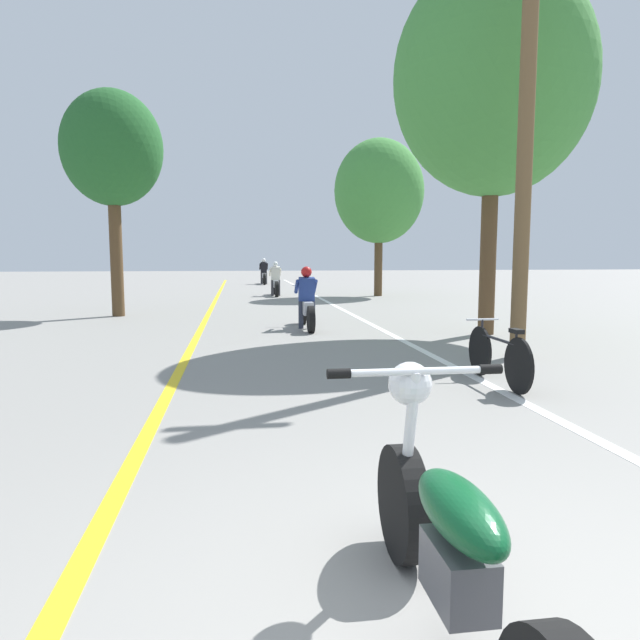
# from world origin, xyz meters

# --- Properties ---
(lane_stripe_center) EXTENTS (0.14, 48.00, 0.01)m
(lane_stripe_center) POSITION_xyz_m (-1.70, 12.13, 0.00)
(lane_stripe_center) COLOR yellow
(lane_stripe_center) RESTS_ON ground
(lane_stripe_edge) EXTENTS (0.14, 48.00, 0.01)m
(lane_stripe_edge) POSITION_xyz_m (2.17, 12.13, 0.00)
(lane_stripe_edge) COLOR white
(lane_stripe_edge) RESTS_ON ground
(utility_pole) EXTENTS (1.10, 0.24, 6.86)m
(utility_pole) POSITION_xyz_m (3.45, 6.43, 3.52)
(utility_pole) COLOR brown
(utility_pole) RESTS_ON ground
(roadside_tree_right_near) EXTENTS (3.91, 3.52, 7.25)m
(roadside_tree_right_near) POSITION_xyz_m (4.10, 9.03, 4.98)
(roadside_tree_right_near) COLOR #513A23
(roadside_tree_right_near) RESTS_ON ground
(roadside_tree_right_far) EXTENTS (3.52, 3.17, 6.13)m
(roadside_tree_right_far) POSITION_xyz_m (4.64, 20.27, 4.09)
(roadside_tree_right_far) COLOR #513A23
(roadside_tree_right_far) RESTS_ON ground
(roadside_tree_left) EXTENTS (2.56, 2.30, 5.81)m
(roadside_tree_left) POSITION_xyz_m (-4.02, 13.73, 4.28)
(roadside_tree_left) COLOR #513A23
(roadside_tree_left) RESTS_ON ground
(motorcycle_foreground) EXTENTS (0.86, 2.11, 1.06)m
(motorcycle_foreground) POSITION_xyz_m (-0.04, 0.19, 0.43)
(motorcycle_foreground) COLOR black
(motorcycle_foreground) RESTS_ON ground
(motorcycle_rider_lead) EXTENTS (0.50, 2.08, 1.36)m
(motorcycle_rider_lead) POSITION_xyz_m (0.60, 10.49, 0.52)
(motorcycle_rider_lead) COLOR black
(motorcycle_rider_lead) RESTS_ON ground
(motorcycle_rider_mid) EXTENTS (0.50, 2.06, 1.37)m
(motorcycle_rider_mid) POSITION_xyz_m (0.60, 20.94, 0.51)
(motorcycle_rider_mid) COLOR black
(motorcycle_rider_mid) RESTS_ON ground
(motorcycle_rider_far) EXTENTS (0.50, 2.09, 1.46)m
(motorcycle_rider_far) POSITION_xyz_m (0.56, 30.51, 0.55)
(motorcycle_rider_far) COLOR black
(motorcycle_rider_far) RESTS_ON ground
(bicycle_parked) EXTENTS (0.44, 1.72, 0.77)m
(bicycle_parked) POSITION_xyz_m (2.29, 4.69, 0.36)
(bicycle_parked) COLOR black
(bicycle_parked) RESTS_ON ground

